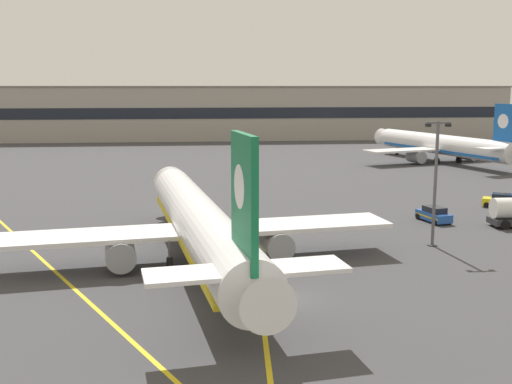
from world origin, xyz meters
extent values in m
plane|color=#3D3D3F|center=(0.00, 0.00, 0.00)|extent=(400.00, 400.00, 0.00)
cube|color=yellow|center=(0.00, 30.00, 0.00)|extent=(12.41, 179.61, 0.01)
cube|color=yellow|center=(-14.00, 2.00, 0.00)|extent=(27.68, 53.51, 0.01)
cylinder|color=white|center=(-5.95, 8.86, 3.50)|extent=(9.00, 36.17, 3.80)
cone|color=white|center=(-8.76, 27.96, 3.50)|extent=(3.95, 3.10, 3.61)
cone|color=white|center=(-3.13, -10.33, 3.90)|extent=(3.23, 3.18, 2.85)
cube|color=gold|center=(-5.95, 8.86, 2.46)|extent=(8.50, 33.31, 0.44)
cube|color=black|center=(-8.48, 26.08, 4.17)|extent=(2.98, 1.50, 0.60)
cube|color=white|center=(-6.04, 9.46, 2.65)|extent=(32.36, 9.40, 0.36)
cylinder|color=gray|center=(-12.03, 7.56, 1.43)|extent=(2.80, 3.90, 2.30)
cylinder|color=black|center=(-12.30, 9.40, 1.43)|extent=(1.96, 0.46, 1.95)
cylinder|color=gray|center=(0.24, 9.37, 1.43)|extent=(2.80, 3.90, 2.30)
cylinder|color=black|center=(-0.03, 11.20, 1.43)|extent=(1.96, 0.46, 1.95)
cube|color=#147042|center=(-3.65, -6.77, 8.05)|extent=(1.09, 4.81, 7.20)
cylinder|color=white|center=(-3.70, -6.47, 8.77)|extent=(0.78, 2.44, 2.40)
cube|color=white|center=(-3.57, -7.36, 4.36)|extent=(11.29, 4.37, 0.24)
cylinder|color=#4C4C51|center=(-8.06, 23.21, 1.48)|extent=(0.24, 0.24, 1.60)
cylinder|color=black|center=(-8.06, 23.21, 0.45)|extent=(0.53, 0.95, 0.90)
cylinder|color=#4C4C51|center=(-8.23, 6.51, 1.77)|extent=(0.24, 0.24, 1.60)
cylinder|color=black|center=(-8.23, 6.51, 0.65)|extent=(0.58, 1.34, 1.30)
cylinder|color=#4C4C51|center=(-3.09, 7.26, 1.77)|extent=(0.24, 0.24, 1.60)
cylinder|color=black|center=(-3.09, 7.26, 0.65)|extent=(0.58, 1.34, 1.30)
cylinder|color=white|center=(39.76, 71.08, 3.39)|extent=(13.42, 34.43, 3.68)
cone|color=white|center=(34.45, 88.98, 3.39)|extent=(4.06, 3.40, 3.49)
cube|color=blue|center=(39.76, 71.08, 2.37)|extent=(12.56, 31.73, 0.43)
cube|color=black|center=(34.97, 87.22, 4.03)|extent=(2.95, 1.80, 0.58)
cube|color=white|center=(39.59, 71.64, 2.56)|extent=(30.99, 13.25, 0.35)
cylinder|color=gray|center=(34.12, 69.01, 1.38)|extent=(3.12, 3.97, 2.22)
cylinder|color=black|center=(33.61, 70.72, 1.38)|extent=(1.86, 0.70, 1.89)
cylinder|color=gray|center=(45.62, 72.42, 1.38)|extent=(3.12, 3.97, 2.22)
cylinder|color=black|center=(45.11, 74.13, 1.38)|extent=(1.86, 0.70, 1.89)
cube|color=blue|center=(44.10, 56.43, 7.79)|extent=(1.69, 4.56, 6.96)
cylinder|color=white|center=(44.02, 56.71, 8.48)|extent=(1.07, 2.35, 2.32)
cube|color=white|center=(44.27, 55.88, 4.21)|extent=(10.97, 5.62, 0.23)
cylinder|color=#4C4C51|center=(35.77, 84.53, 1.43)|extent=(0.23, 0.23, 1.55)
cylinder|color=black|center=(35.77, 84.53, 0.44)|extent=(0.62, 0.94, 0.87)
cylinder|color=#4C4C51|center=(37.90, 68.51, 1.72)|extent=(0.23, 0.23, 1.55)
cylinder|color=black|center=(37.90, 68.51, 0.63)|extent=(0.73, 1.32, 1.26)
cylinder|color=#4C4C51|center=(42.72, 69.94, 1.72)|extent=(0.23, 0.23, 1.55)
cylinder|color=black|center=(42.72, 69.94, 0.63)|extent=(0.73, 1.32, 1.26)
cylinder|color=#515156|center=(14.84, 12.58, 5.55)|extent=(0.28, 0.28, 11.10)
cylinder|color=#333338|center=(14.84, 12.58, 0.05)|extent=(0.90, 0.90, 0.10)
cube|color=#515156|center=(14.84, 12.58, 10.95)|extent=(2.20, 0.16, 0.16)
cube|color=black|center=(13.94, 12.58, 10.75)|extent=(0.44, 0.36, 0.28)
cube|color=black|center=(15.74, 12.58, 10.75)|extent=(0.44, 0.36, 0.28)
cube|color=#2351A8|center=(18.74, 22.06, 0.62)|extent=(2.69, 4.50, 0.84)
cube|color=black|center=(18.76, 21.96, 1.34)|extent=(2.06, 2.61, 0.60)
cylinder|color=orange|center=(18.74, 22.06, 1.72)|extent=(0.14, 0.14, 0.14)
cube|color=yellow|center=(18.74, 22.06, 0.62)|extent=(2.68, 4.30, 0.14)
cylinder|color=black|center=(19.94, 20.74, 0.32)|extent=(0.36, 0.67, 0.64)
cylinder|color=black|center=(18.23, 20.35, 0.32)|extent=(0.36, 0.67, 0.64)
cylinder|color=black|center=(19.25, 23.77, 0.32)|extent=(0.36, 0.67, 0.64)
cylinder|color=black|center=(17.54, 23.37, 0.32)|extent=(0.36, 0.67, 0.64)
cube|color=yellow|center=(29.66, 28.69, 0.62)|extent=(4.51, 3.78, 0.84)
cube|color=black|center=(29.75, 28.63, 1.34)|extent=(2.80, 2.58, 0.60)
cylinder|color=orange|center=(29.66, 28.69, 1.72)|extent=(0.14, 0.14, 0.14)
cube|color=yellow|center=(29.66, 28.69, 0.62)|extent=(4.35, 3.70, 0.14)
cylinder|color=black|center=(28.83, 30.26, 0.32)|extent=(0.66, 0.53, 0.64)
cylinder|color=black|center=(27.88, 28.78, 0.32)|extent=(0.66, 0.53, 0.64)
cylinder|color=black|center=(24.51, 20.16, 0.48)|extent=(0.97, 0.33, 0.96)
cylinder|color=black|center=(24.44, 17.82, 0.48)|extent=(0.97, 0.33, 0.96)
cone|color=orange|center=(-3.88, 24.34, 0.28)|extent=(0.36, 0.36, 0.55)
cylinder|color=white|center=(-3.88, 24.34, 0.30)|extent=(0.23, 0.23, 0.07)
cube|color=orange|center=(-3.88, 24.34, 0.01)|extent=(0.44, 0.44, 0.03)
cube|color=#9E998E|center=(-4.31, 125.28, 6.88)|extent=(165.22, 12.00, 13.75)
cube|color=black|center=(-4.31, 119.23, 7.28)|extent=(158.61, 0.12, 2.80)
cube|color=slate|center=(-4.31, 125.28, 13.95)|extent=(165.62, 12.40, 0.40)
camera|label=1|loc=(-6.30, -38.91, 14.09)|focal=43.11mm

